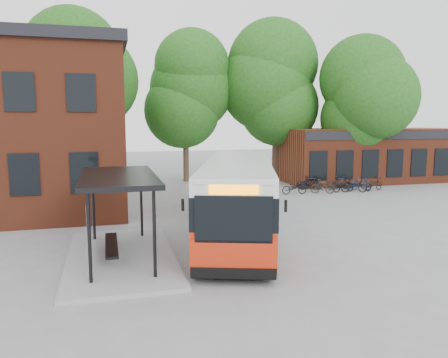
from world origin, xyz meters
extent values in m
plane|color=gray|center=(0.00, 0.00, 0.00)|extent=(100.00, 100.00, 0.00)
imported|color=black|center=(6.53, 9.36, 0.43)|extent=(1.65, 0.60, 0.86)
imported|color=#2E2821|center=(8.37, 9.13, 0.46)|extent=(1.59, 0.91, 0.92)
imported|color=black|center=(8.33, 10.90, 0.45)|extent=(1.81, 1.15, 0.90)
imported|color=black|center=(8.39, 10.78, 0.47)|extent=(1.64, 0.83, 0.95)
imported|color=black|center=(9.99, 9.36, 0.43)|extent=(1.70, 0.77, 0.86)
imported|color=black|center=(10.29, 10.36, 0.46)|extent=(1.57, 0.59, 0.92)
imported|color=black|center=(10.57, 9.04, 0.44)|extent=(1.78, 1.07, 0.88)
imported|color=navy|center=(11.42, 9.61, 0.45)|extent=(1.54, 0.92, 0.89)
imported|color=black|center=(12.19, 9.28, 0.44)|extent=(1.79, 1.13, 0.89)
camera|label=1|loc=(-4.87, -15.70, 4.67)|focal=35.00mm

